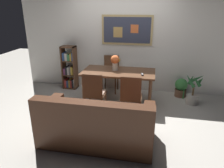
{
  "coord_description": "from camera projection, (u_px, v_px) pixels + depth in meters",
  "views": [
    {
      "loc": [
        0.82,
        -3.81,
        2.11
      ],
      "look_at": [
        0.05,
        0.03,
        0.65
      ],
      "focal_mm": 34.03,
      "sensor_mm": 36.0,
      "label": 1
    }
  ],
  "objects": [
    {
      "name": "dining_chair_far_left",
      "position": [
        111.0,
        71.0,
        5.43
      ],
      "size": [
        0.4,
        0.41,
        0.91
      ],
      "color": "brown",
      "rests_on": "ground_plane"
    },
    {
      "name": "ground_plane",
      "position": [
        109.0,
        114.0,
        4.39
      ],
      "size": [
        12.0,
        12.0,
        0.0
      ],
      "primitive_type": "plane",
      "color": "#B7B2A8"
    },
    {
      "name": "dining_table",
      "position": [
        118.0,
        76.0,
        4.69
      ],
      "size": [
        1.58,
        0.81,
        0.75
      ],
      "color": "brown",
      "rests_on": "ground_plane"
    },
    {
      "name": "bookshelf",
      "position": [
        70.0,
        69.0,
        5.6
      ],
      "size": [
        0.36,
        0.28,
        1.13
      ],
      "color": "brown",
      "rests_on": "ground_plane"
    },
    {
      "name": "dining_chair_near_right",
      "position": [
        131.0,
        94.0,
        3.99
      ],
      "size": [
        0.4,
        0.41,
        0.91
      ],
      "color": "brown",
      "rests_on": "ground_plane"
    },
    {
      "name": "flower_vase",
      "position": [
        115.0,
        61.0,
        4.64
      ],
      "size": [
        0.21,
        0.2,
        0.34
      ],
      "color": "beige",
      "rests_on": "dining_table"
    },
    {
      "name": "potted_ivy",
      "position": [
        181.0,
        87.0,
        5.16
      ],
      "size": [
        0.3,
        0.31,
        0.53
      ],
      "color": "brown",
      "rests_on": "ground_plane"
    },
    {
      "name": "potted_palm",
      "position": [
        193.0,
        92.0,
        4.75
      ],
      "size": [
        0.47,
        0.48,
        0.72
      ],
      "color": "#B2ADA3",
      "rests_on": "ground_plane"
    },
    {
      "name": "dining_chair_near_left",
      "position": [
        94.0,
        91.0,
        4.14
      ],
      "size": [
        0.4,
        0.41,
        0.91
      ],
      "color": "brown",
      "rests_on": "ground_plane"
    },
    {
      "name": "tv_remote",
      "position": [
        142.0,
        74.0,
        4.41
      ],
      "size": [
        0.06,
        0.16,
        0.02
      ],
      "color": "black",
      "rests_on": "dining_table"
    },
    {
      "name": "wall_back_with_painting",
      "position": [
        121.0,
        39.0,
        5.32
      ],
      "size": [
        5.2,
        0.14,
        2.6
      ],
      "color": "silver",
      "rests_on": "ground_plane"
    },
    {
      "name": "leather_couch",
      "position": [
        96.0,
        126.0,
        3.37
      ],
      "size": [
        1.8,
        0.84,
        0.84
      ],
      "color": "#472819",
      "rests_on": "ground_plane"
    }
  ]
}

